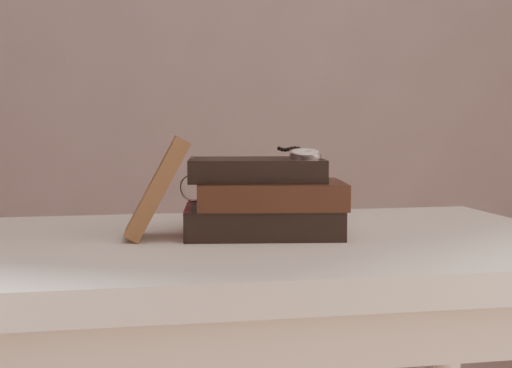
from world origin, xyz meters
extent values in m
cube|color=silver|center=(0.00, 0.35, 0.73)|extent=(1.00, 0.60, 0.04)
cube|color=white|center=(0.00, 0.35, 0.67)|extent=(0.88, 0.49, 0.08)
cube|color=black|center=(0.04, 0.37, 0.77)|extent=(0.24, 0.18, 0.04)
cube|color=beige|center=(0.05, 0.37, 0.77)|extent=(0.23, 0.17, 0.03)
cube|color=gold|center=(-0.06, 0.40, 0.77)|extent=(0.01, 0.01, 0.04)
cube|color=maroon|center=(-0.06, 0.38, 0.77)|extent=(0.03, 0.14, 0.04)
cube|color=black|center=(0.05, 0.36, 0.81)|extent=(0.23, 0.17, 0.04)
cube|color=beige|center=(0.06, 0.36, 0.81)|extent=(0.22, 0.16, 0.03)
cube|color=gold|center=(-0.04, 0.39, 0.81)|extent=(0.01, 0.01, 0.04)
cube|color=black|center=(0.04, 0.38, 0.85)|extent=(0.21, 0.16, 0.03)
cube|color=beige|center=(0.04, 0.38, 0.85)|extent=(0.21, 0.15, 0.03)
cube|color=gold|center=(-0.05, 0.41, 0.85)|extent=(0.01, 0.01, 0.03)
cube|color=#432B19|center=(-0.11, 0.36, 0.82)|extent=(0.10, 0.10, 0.15)
cylinder|color=silver|center=(0.10, 0.34, 0.87)|extent=(0.05, 0.05, 0.02)
cylinder|color=white|center=(0.10, 0.34, 0.87)|extent=(0.04, 0.04, 0.01)
torus|color=silver|center=(0.10, 0.34, 0.87)|extent=(0.05, 0.05, 0.01)
cylinder|color=silver|center=(0.11, 0.37, 0.87)|extent=(0.01, 0.01, 0.01)
cube|color=black|center=(0.10, 0.35, 0.87)|extent=(0.00, 0.01, 0.00)
cube|color=black|center=(0.11, 0.34, 0.87)|extent=(0.01, 0.00, 0.00)
sphere|color=black|center=(0.11, 0.38, 0.87)|extent=(0.01, 0.01, 0.01)
sphere|color=black|center=(0.10, 0.39, 0.87)|extent=(0.01, 0.01, 0.01)
sphere|color=black|center=(0.10, 0.40, 0.87)|extent=(0.01, 0.01, 0.01)
sphere|color=black|center=(0.10, 0.41, 0.87)|extent=(0.01, 0.01, 0.01)
sphere|color=black|center=(0.10, 0.43, 0.87)|extent=(0.01, 0.01, 0.01)
sphere|color=black|center=(0.10, 0.44, 0.87)|extent=(0.01, 0.01, 0.01)
sphere|color=black|center=(0.09, 0.45, 0.87)|extent=(0.01, 0.01, 0.01)
sphere|color=black|center=(0.09, 0.46, 0.87)|extent=(0.01, 0.01, 0.01)
torus|color=silver|center=(-0.05, 0.45, 0.81)|extent=(0.05, 0.02, 0.04)
torus|color=silver|center=(0.00, 0.44, 0.81)|extent=(0.05, 0.02, 0.04)
cylinder|color=silver|center=(-0.02, 0.45, 0.82)|extent=(0.01, 0.00, 0.00)
cylinder|color=silver|center=(-0.06, 0.50, 0.81)|extent=(0.02, 0.10, 0.02)
cylinder|color=silver|center=(0.03, 0.49, 0.81)|extent=(0.02, 0.10, 0.02)
camera|label=1|loc=(-0.18, -0.72, 0.92)|focal=53.66mm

